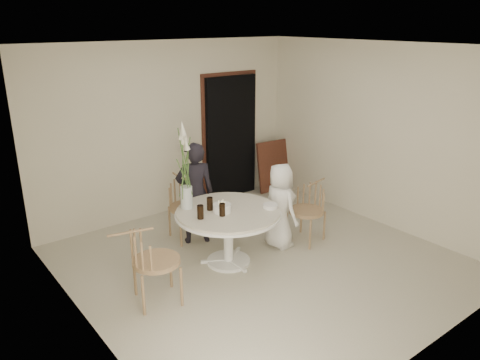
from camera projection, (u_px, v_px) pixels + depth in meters
ground at (262, 262)px, 6.07m from camera, size 4.50×4.50×0.00m
room_shell at (264, 140)px, 5.55m from camera, size 4.50×4.50×4.50m
doorway at (231, 138)px, 8.03m from camera, size 1.00×0.10×2.10m
door_trim at (229, 134)px, 8.04m from camera, size 1.12×0.03×2.22m
table at (228, 219)px, 5.86m from camera, size 1.33×1.33×0.73m
picture_frame at (274, 166)px, 8.51m from camera, size 0.70×0.26×0.91m
chair_far at (184, 199)px, 6.65m from camera, size 0.52×0.56×0.87m
chair_right at (311, 203)px, 6.57m from camera, size 0.56×0.53×0.83m
chair_left at (144, 256)px, 5.00m from camera, size 0.61×0.58×0.91m
girl at (195, 193)px, 6.41m from camera, size 0.62×0.52×1.44m
boy at (280, 206)px, 6.32m from camera, size 0.41×0.60×1.19m
birthday_cake at (222, 208)px, 5.74m from camera, size 0.22×0.22×0.16m
cola_tumbler_a at (222, 210)px, 5.63m from camera, size 0.10×0.10×0.16m
cola_tumbler_b at (222, 210)px, 5.67m from camera, size 0.07×0.07×0.14m
cola_tumbler_c at (200, 212)px, 5.55m from camera, size 0.08×0.08×0.17m
cola_tumbler_d at (210, 204)px, 5.80m from camera, size 0.10×0.10×0.16m
plate_stack at (270, 206)px, 5.89m from camera, size 0.21×0.21×0.05m
flower_vase at (185, 173)px, 5.74m from camera, size 0.15×0.15×1.12m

